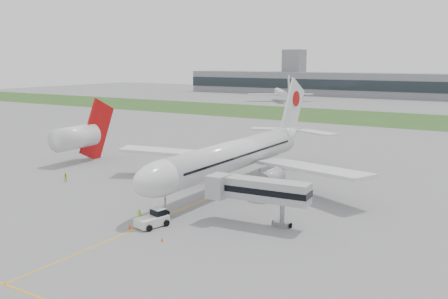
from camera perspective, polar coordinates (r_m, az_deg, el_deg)
The scene contains 14 objects.
ground at distance 82.00m, azimuth -0.18°, elevation -4.92°, with size 600.00×600.00×0.00m, color slate.
apron_markings at distance 77.95m, azimuth -2.13°, elevation -5.74°, with size 70.00×70.00×0.04m, color gold, non-canonical shape.
grass_strip at distance 193.04m, azimuth 19.00°, elevation 3.27°, with size 600.00×50.00×0.02m, color #29471A.
terminal_building at distance 300.39m, azimuth 23.80°, elevation 6.58°, with size 320.00×22.30×14.00m.
control_tower at distance 327.68m, azimuth 7.93°, elevation 6.34°, with size 12.00×12.00×56.00m, color gray, non-canonical shape.
airliner at distance 84.81m, azimuth 1.56°, elevation -0.50°, with size 48.13×53.95×17.88m.
pushback_tug at distance 66.26m, azimuth -8.04°, elevation -7.83°, with size 3.57×4.62×2.15m.
jet_bridge at distance 65.57m, azimuth 3.63°, elevation -4.62°, with size 13.55×4.85×6.27m.
safety_cone_left at distance 65.91m, azimuth -10.74°, elevation -8.65°, with size 0.42×0.42×0.58m, color #F04A0C.
safety_cone_right at distance 60.95m, azimuth -7.08°, elevation -10.17°, with size 0.36×0.36×0.50m, color #F04A0C.
ground_crew_near at distance 68.57m, azimuth -9.65°, elevation -7.39°, with size 0.61×0.40×1.67m, color #A3FC2A.
ground_crew_far at distance 93.06m, azimuth -17.62°, elevation -3.06°, with size 0.80×0.63×1.65m, color #C6D423.
neighbor_aircraft at distance 109.36m, azimuth -16.30°, elevation 1.45°, with size 5.46×17.17×13.99m.
distant_aircraft_left at distance 265.21m, azimuth 6.46°, elevation 5.49°, with size 33.98×29.98×12.99m, color silver, non-canonical shape.
Camera 1 is at (41.77, -67.25, 21.37)m, focal length 40.00 mm.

